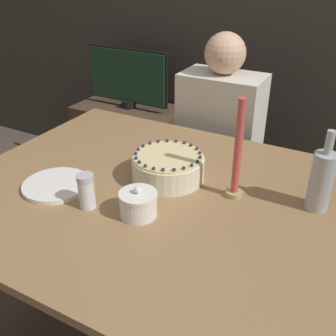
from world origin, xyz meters
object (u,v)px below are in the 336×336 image
(sugar_bowl, at_px, (138,204))
(tv_monitor, at_px, (128,77))
(cake, at_px, (168,167))
(person_man_blue_shirt, at_px, (218,163))
(sugar_shaker, at_px, (86,191))
(bottle, at_px, (321,180))
(candle, at_px, (237,158))

(sugar_bowl, relative_size, tv_monitor, 0.20)
(cake, distance_m, sugar_bowl, 0.25)
(cake, relative_size, tv_monitor, 0.44)
(person_man_blue_shirt, relative_size, tv_monitor, 2.01)
(sugar_shaker, relative_size, person_man_blue_shirt, 0.10)
(person_man_blue_shirt, height_order, tv_monitor, person_man_blue_shirt)
(sugar_shaker, height_order, bottle, bottle)
(sugar_shaker, height_order, tv_monitor, tv_monitor)
(sugar_shaker, distance_m, person_man_blue_shirt, 1.00)
(sugar_bowl, xyz_separation_m, candle, (0.23, 0.25, 0.10))
(sugar_shaker, xyz_separation_m, candle, (0.40, 0.29, 0.09))
(candle, relative_size, bottle, 1.27)
(bottle, distance_m, tv_monitor, 1.71)
(sugar_shaker, bearing_deg, cake, 63.50)
(candle, bearing_deg, bottle, 12.61)
(person_man_blue_shirt, xyz_separation_m, tv_monitor, (-0.82, 0.39, 0.26))
(candle, height_order, tv_monitor, candle)
(cake, xyz_separation_m, person_man_blue_shirt, (-0.06, 0.66, -0.31))
(sugar_shaker, bearing_deg, tv_monitor, 118.83)
(sugar_shaker, bearing_deg, sugar_bowl, 13.32)
(cake, bearing_deg, candle, 0.85)
(tv_monitor, bearing_deg, sugar_bowl, -55.06)
(sugar_bowl, bearing_deg, candle, 47.80)
(bottle, relative_size, tv_monitor, 0.46)
(bottle, bearing_deg, cake, -173.13)
(sugar_bowl, xyz_separation_m, tv_monitor, (-0.91, 1.30, -0.05))
(candle, distance_m, person_man_blue_shirt, 0.83)
(cake, xyz_separation_m, sugar_bowl, (0.03, -0.24, -0.01))
(cake, xyz_separation_m, sugar_shaker, (-0.14, -0.29, 0.01))
(candle, distance_m, bottle, 0.27)
(sugar_bowl, distance_m, person_man_blue_shirt, 0.96)
(cake, height_order, tv_monitor, tv_monitor)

